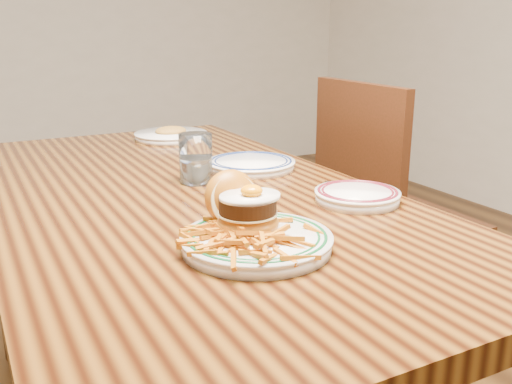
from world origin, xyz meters
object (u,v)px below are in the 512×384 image
table (183,226)px  chair_right (385,212)px  side_plate (357,195)px  main_plate (252,228)px

table → chair_right: (0.81, 0.22, -0.15)m
table → side_plate: size_ratio=8.09×
chair_right → table: bearing=15.4°
table → chair_right: size_ratio=1.69×
table → main_plate: main_plate is taller
chair_right → main_plate: chair_right is taller
main_plate → side_plate: 0.34m
main_plate → side_plate: main_plate is taller
chair_right → side_plate: chair_right is taller
chair_right → main_plate: bearing=36.7°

